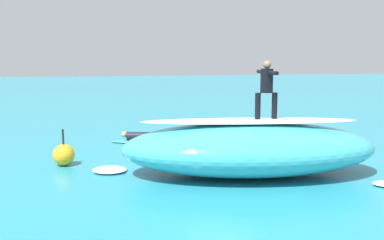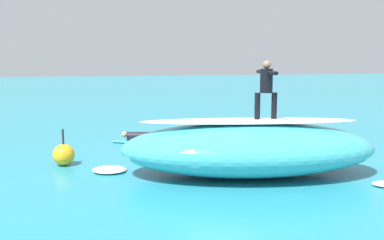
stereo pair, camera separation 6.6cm
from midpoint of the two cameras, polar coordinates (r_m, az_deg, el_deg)
name	(u,v)px [view 2 (the right image)]	position (r m, az deg, el deg)	size (l,w,h in m)	color
ground_plane	(224,154)	(13.75, 4.29, -4.44)	(120.00, 120.00, 0.00)	teal
wave_crest	(249,149)	(11.33, 7.57, -3.72)	(6.54, 3.02, 1.35)	teal
wave_foam_lip	(249,121)	(11.21, 7.64, -0.13)	(5.56, 1.06, 0.08)	white
surfboard_riding	(265,121)	(11.29, 9.73, -0.08)	(1.98, 0.56, 0.09)	silver
surfer_riding	(266,85)	(11.20, 9.84, 4.51)	(0.59, 1.40, 1.48)	black
surfboard_paddling	(139,141)	(15.65, -6.77, -2.79)	(1.98, 0.54, 0.08)	#33B2D1
surfer_paddling	(143,137)	(15.60, -6.29, -2.17)	(1.76, 0.68, 0.32)	black
buoy_marker	(64,155)	(12.74, -16.25, -4.36)	(0.60, 0.60, 1.03)	orange
foam_patch_near	(109,170)	(11.79, -10.58, -6.39)	(0.90, 0.78, 0.12)	white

